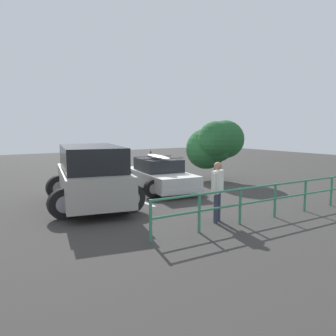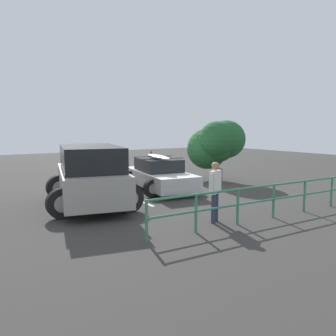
# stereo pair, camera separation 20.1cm
# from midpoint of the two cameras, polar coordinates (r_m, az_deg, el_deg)

# --- Properties ---
(ground_plane) EXTENTS (44.00, 44.00, 0.02)m
(ground_plane) POSITION_cam_midpoint_polar(r_m,az_deg,el_deg) (13.69, -0.44, -3.48)
(ground_plane) COLOR #383533
(ground_plane) RESTS_ON ground
(parking_stripe) EXTENTS (0.12, 4.59, 0.00)m
(parking_stripe) POSITION_cam_midpoint_polar(r_m,az_deg,el_deg) (12.46, -8.25, -4.55)
(parking_stripe) COLOR silver
(parking_stripe) RESTS_ON ground
(sedan_car) EXTENTS (2.66, 4.26, 1.54)m
(sedan_car) POSITION_cam_midpoint_polar(r_m,az_deg,el_deg) (13.14, -1.96, -1.21)
(sedan_car) COLOR silver
(sedan_car) RESTS_ON ground
(suv_car) EXTENTS (3.25, 4.65, 1.92)m
(suv_car) POSITION_cam_midpoint_polar(r_m,az_deg,el_deg) (10.70, -13.72, -1.21)
(suv_car) COLOR #9E998E
(suv_car) RESTS_ON ground
(person_bystander) EXTENTS (0.56, 0.38, 1.60)m
(person_bystander) POSITION_cam_midpoint_polar(r_m,az_deg,el_deg) (8.68, 7.96, -3.15)
(person_bystander) COLOR #33384C
(person_bystander) RESTS_ON ground
(railing_fence) EXTENTS (7.91, 0.39, 0.95)m
(railing_fence) POSITION_cam_midpoint_polar(r_m,az_deg,el_deg) (9.56, 17.59, -4.54)
(railing_fence) COLOR #387F5B
(railing_fence) RESTS_ON ground
(bush_near_left) EXTENTS (2.36, 2.59, 2.83)m
(bush_near_left) POSITION_cam_midpoint_polar(r_m,az_deg,el_deg) (15.48, 7.83, 4.22)
(bush_near_left) COLOR brown
(bush_near_left) RESTS_ON ground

